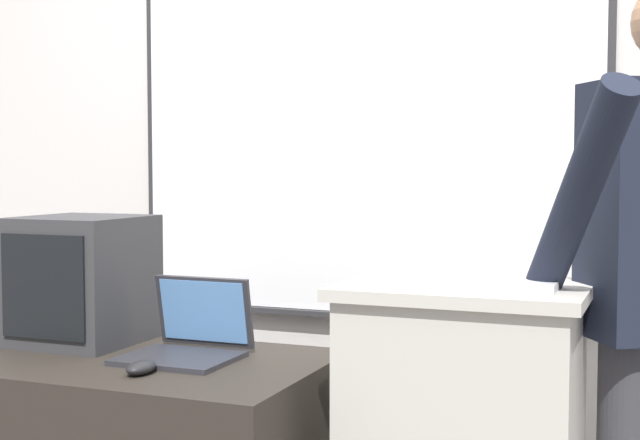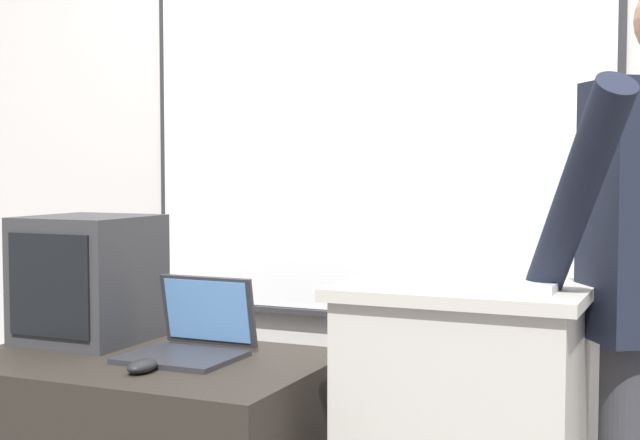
# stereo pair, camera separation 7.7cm
# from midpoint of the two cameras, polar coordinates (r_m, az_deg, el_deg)

# --- Properties ---
(back_wall) EXTENTS (6.40, 0.17, 2.79)m
(back_wall) POSITION_cam_midpoint_polar(r_m,az_deg,el_deg) (3.15, 7.08, 6.60)
(back_wall) COLOR silver
(back_wall) RESTS_ON ground_plane
(laptop) EXTENTS (0.29, 0.29, 0.21)m
(laptop) POSITION_cam_midpoint_polar(r_m,az_deg,el_deg) (2.45, -7.21, -7.36)
(laptop) COLOR #28282D
(laptop) RESTS_ON side_desk
(wireless_keyboard) EXTENTS (0.46, 0.13, 0.02)m
(wireless_keyboard) POSITION_cam_midpoint_polar(r_m,az_deg,el_deg) (2.11, 9.79, -3.98)
(wireless_keyboard) COLOR silver
(wireless_keyboard) RESTS_ON lectern_podium
(computer_mouse_by_laptop) EXTENTS (0.06, 0.10, 0.03)m
(computer_mouse_by_laptop) POSITION_cam_midpoint_polar(r_m,az_deg,el_deg) (2.27, -10.36, -9.18)
(computer_mouse_by_laptop) COLOR black
(computer_mouse_by_laptop) RESTS_ON side_desk
(crt_monitor) EXTENTS (0.33, 0.35, 0.37)m
(crt_monitor) POSITION_cam_midpoint_polar(r_m,az_deg,el_deg) (2.69, -13.79, -3.66)
(crt_monitor) COLOR #333335
(crt_monitor) RESTS_ON side_desk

